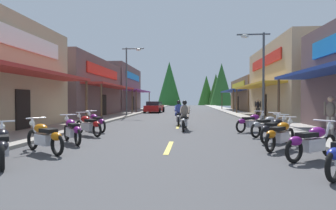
{
  "coord_description": "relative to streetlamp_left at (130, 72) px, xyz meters",
  "views": [
    {
      "loc": [
        0.69,
        0.21,
        1.58
      ],
      "look_at": [
        -2.01,
        32.62,
        0.96
      ],
      "focal_mm": 28.09,
      "sensor_mm": 36.0,
      "label": 1
    }
  ],
  "objects": [
    {
      "name": "motorcycle_parked_left_3",
      "position": [
        1.25,
        -13.43,
        -3.75
      ],
      "size": [
        1.75,
        1.4,
        1.04
      ],
      "rotation": [
        0.0,
        0.0,
        2.48
      ],
      "color": "black",
      "rests_on": "ground"
    },
    {
      "name": "motorcycle_parked_right_2",
      "position": [
        8.62,
        -16.08,
        -3.75
      ],
      "size": [
        1.47,
        1.69,
        1.04
      ],
      "rotation": [
        0.0,
        0.0,
        0.86
      ],
      "color": "black",
      "rests_on": "ground"
    },
    {
      "name": "sidewalk_left",
      "position": [
        -1.24,
        6.75,
        -4.18
      ],
      "size": [
        2.69,
        93.31,
        0.12
      ],
      "primitive_type": "cube",
      "color": "gray",
      "rests_on": "ground"
    },
    {
      "name": "motorcycle_parked_left_0",
      "position": [
        1.16,
        -18.66,
        -3.75
      ],
      "size": [
        1.37,
        1.77,
        1.04
      ],
      "rotation": [
        0.0,
        0.0,
        2.22
      ],
      "color": "black",
      "rests_on": "ground"
    },
    {
      "name": "pedestrian_by_shop",
      "position": [
        12.02,
        0.15,
        -3.26
      ],
      "size": [
        0.54,
        0.37,
        1.69
      ],
      "rotation": [
        0.0,
        0.0,
        1.21
      ],
      "color": "black",
      "rests_on": "ground"
    },
    {
      "name": "pedestrian_waiting",
      "position": [
        11.65,
        -13.13,
        -3.22
      ],
      "size": [
        0.42,
        0.49,
        1.74
      ],
      "rotation": [
        0.0,
        0.0,
        0.58
      ],
      "color": "#B2A599",
      "rests_on": "ground"
    },
    {
      "name": "treeline_backdrop",
      "position": [
        8.92,
        53.08,
        1.41
      ],
      "size": [
        22.08,
        11.64,
        12.91
      ],
      "color": "#265923",
      "rests_on": "ground"
    },
    {
      "name": "centerline_dashes",
      "position": [
        5.05,
        11.99,
        -4.23
      ],
      "size": [
        0.16,
        70.41,
        0.01
      ],
      "color": "#E0C64C",
      "rests_on": "ground"
    },
    {
      "name": "streetlamp_right",
      "position": [
        10.08,
        -7.55,
        -0.39
      ],
      "size": [
        2.08,
        0.3,
        5.86
      ],
      "color": "#474C51",
      "rests_on": "ground"
    },
    {
      "name": "motorcycle_parked_right_3",
      "position": [
        8.91,
        -14.58,
        -3.75
      ],
      "size": [
        1.53,
        1.63,
        1.04
      ],
      "rotation": [
        0.0,
        0.0,
        0.82
      ],
      "color": "black",
      "rests_on": "ground"
    },
    {
      "name": "motorcycle_parked_left_2",
      "position": [
        1.45,
        -15.44,
        -3.75
      ],
      "size": [
        1.43,
        1.72,
        1.04
      ],
      "rotation": [
        0.0,
        0.0,
        2.26
      ],
      "color": "black",
      "rests_on": "ground"
    },
    {
      "name": "ground",
      "position": [
        5.05,
        6.75,
        -4.29
      ],
      "size": [
        9.9,
        93.31,
        0.1
      ],
      "primitive_type": "cube",
      "color": "#424244"
    },
    {
      "name": "motorcycle_parked_right_4",
      "position": [
        9.05,
        -13.09,
        -3.75
      ],
      "size": [
        1.74,
        1.4,
        1.04
      ],
      "rotation": [
        0.0,
        0.0,
        0.67
      ],
      "color": "black",
      "rests_on": "ground"
    },
    {
      "name": "storefront_right_middle",
      "position": [
        15.97,
        0.33,
        -0.94
      ],
      "size": [
        8.42,
        12.76,
        6.6
      ],
      "color": "tan",
      "rests_on": "ground"
    },
    {
      "name": "storefront_left_middle",
      "position": [
        -6.84,
        0.19,
        -1.48
      ],
      "size": [
        10.37,
        12.36,
        5.51
      ],
      "color": "brown",
      "rests_on": "ground"
    },
    {
      "name": "storefront_right_far",
      "position": [
        16.11,
        13.98,
        -1.91
      ],
      "size": [
        8.73,
        13.15,
        4.64
      ],
      "color": "brown",
      "rests_on": "ground"
    },
    {
      "name": "storefront_left_far",
      "position": [
        -6.67,
        13.16,
        -1.04
      ],
      "size": [
        10.03,
        12.3,
        6.4
      ],
      "color": "brown",
      "rests_on": "ground"
    },
    {
      "name": "rider_cruising_trailing",
      "position": [
        5.04,
        -8.3,
        -3.58
      ],
      "size": [
        0.6,
        2.14,
        1.57
      ],
      "rotation": [
        0.0,
        0.0,
        1.6
      ],
      "color": "black",
      "rests_on": "ground"
    },
    {
      "name": "motorcycle_parked_right_5",
      "position": [
        8.78,
        -11.44,
        -3.75
      ],
      "size": [
        1.82,
        1.3,
        1.04
      ],
      "rotation": [
        0.0,
        0.0,
        0.6
      ],
      "color": "black",
      "rests_on": "ground"
    },
    {
      "name": "motorcycle_parked_left_1",
      "position": [
        1.42,
        -17.22,
        -3.75
      ],
      "size": [
        1.84,
        1.27,
        1.04
      ],
      "rotation": [
        0.0,
        0.0,
        2.55
      ],
      "color": "black",
      "rests_on": "ground"
    },
    {
      "name": "sidewalk_right",
      "position": [
        11.35,
        6.75,
        -4.18
      ],
      "size": [
        2.69,
        93.31,
        0.12
      ],
      "primitive_type": "cube",
      "color": "#9E9991",
      "rests_on": "ground"
    },
    {
      "name": "streetlamp_left",
      "position": [
        0.0,
        0.0,
        0.0
      ],
      "size": [
        2.08,
        0.3,
        6.56
      ],
      "color": "#474C51",
      "rests_on": "ground"
    },
    {
      "name": "motorcycle_parked_right_1",
      "position": [
        8.95,
        -17.52,
        -3.75
      ],
      "size": [
        1.85,
        1.25,
        1.04
      ],
      "rotation": [
        0.0,
        0.0,
        0.58
      ],
      "color": "black",
      "rests_on": "ground"
    },
    {
      "name": "parked_car_curbside",
      "position": [
        1.3,
        8.0,
        -3.55
      ],
      "size": [
        2.26,
        4.4,
        1.4
      ],
      "rotation": [
        0.0,
        0.0,
        1.51
      ],
      "color": "#B21919",
      "rests_on": "ground"
    },
    {
      "name": "rider_cruising_lead",
      "position": [
        5.47,
        -11.03,
        -3.58
      ],
      "size": [
        0.6,
        2.14,
        1.57
      ],
      "rotation": [
        0.0,
        0.0,
        1.51
      ],
      "color": "black",
      "rests_on": "ground"
    },
    {
      "name": "motorcycle_parked_left_4",
      "position": [
        1.05,
        -11.93,
        -3.75
      ],
      "size": [
        1.58,
        1.59,
        1.04
      ],
      "rotation": [
        0.0,
        0.0,
        2.35
      ],
      "color": "black",
      "rests_on": "ground"
    }
  ]
}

